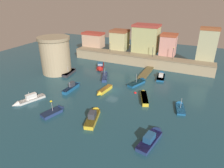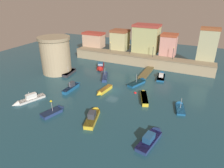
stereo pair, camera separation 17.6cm
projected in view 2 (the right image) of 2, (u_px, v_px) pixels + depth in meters
name	position (u px, v px, depth m)	size (l,w,h in m)	color
ground_plane	(112.00, 90.00, 46.89)	(106.22, 106.22, 0.00)	#1E4756
quay_wall	(139.00, 60.00, 62.33)	(43.52, 4.07, 3.15)	tan
old_town_backdrop	(143.00, 40.00, 63.81)	(42.95, 5.83, 9.29)	tan
fortress_tower	(56.00, 55.00, 55.03)	(8.57, 8.57, 10.07)	tan
pier_dock	(146.00, 73.00, 55.81)	(1.91, 9.25, 0.70)	brown
quay_lamp_0	(110.00, 45.00, 64.66)	(0.32, 0.32, 3.05)	black
quay_lamp_1	(130.00, 47.00, 62.08)	(0.32, 0.32, 3.02)	black
quay_lamp_2	(153.00, 49.00, 59.14)	(0.32, 0.32, 3.36)	black
quay_lamp_3	(173.00, 51.00, 56.83)	(0.32, 0.32, 3.56)	black
moored_boat_0	(73.00, 87.00, 47.12)	(1.27, 6.66, 2.29)	#195689
moored_boat_1	(180.00, 107.00, 39.46)	(2.59, 5.06, 3.02)	#195689
moored_boat_2	(71.00, 72.00, 56.46)	(2.34, 6.75, 2.73)	#333338
moored_boat_3	(161.00, 76.00, 53.85)	(2.67, 6.45, 2.01)	#195689
moored_boat_4	(144.00, 97.00, 42.92)	(3.70, 6.98, 1.15)	gold
moored_boat_5	(100.00, 67.00, 59.62)	(4.21, 6.78, 2.06)	red
moored_boat_6	(55.00, 111.00, 37.93)	(2.98, 5.14, 2.85)	navy
moored_boat_7	(152.00, 137.00, 30.90)	(2.97, 7.16, 2.12)	navy
moored_boat_8	(105.00, 76.00, 53.53)	(3.87, 6.71, 2.89)	navy
moored_boat_9	(140.00, 82.00, 50.11)	(3.81, 6.49, 3.28)	#195689
moored_boat_10	(93.00, 116.00, 36.10)	(3.35, 7.02, 2.18)	gold
moored_boat_12	(104.00, 91.00, 45.51)	(1.73, 5.82, 1.05)	gold
moored_boat_13	(27.00, 100.00, 41.58)	(3.83, 6.88, 2.50)	silver
mooring_buoy_0	(135.00, 93.00, 45.34)	(0.61, 0.61, 0.61)	red
mooring_buoy_1	(51.00, 101.00, 41.89)	(0.52, 0.52, 0.52)	yellow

